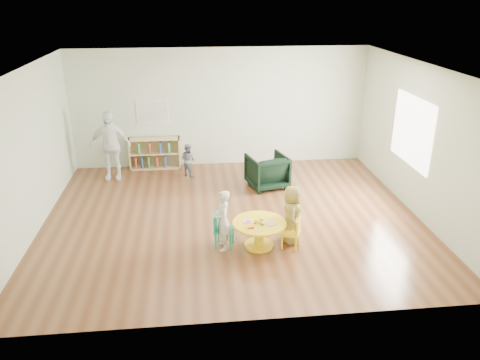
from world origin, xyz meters
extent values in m
plane|color=brown|center=(0.00, 0.00, 0.00)|extent=(7.00, 7.00, 0.00)
cube|color=silver|center=(0.00, 0.00, 2.75)|extent=(7.00, 6.00, 0.10)
cube|color=#B6C4A8|center=(0.00, 3.00, 1.40)|extent=(7.00, 0.10, 2.80)
cube|color=#B6C4A8|center=(0.00, -3.00, 1.40)|extent=(7.00, 0.10, 2.80)
cube|color=#B6C4A8|center=(-3.50, 0.00, 1.40)|extent=(0.10, 6.00, 2.80)
cube|color=#B6C4A8|center=(3.50, 0.00, 1.40)|extent=(0.10, 6.00, 2.80)
cube|color=silver|center=(3.48, 0.30, 1.50)|extent=(0.02, 1.60, 1.30)
cylinder|color=yellow|center=(0.35, -1.12, 0.20)|extent=(0.16, 0.16, 0.41)
cylinder|color=yellow|center=(0.35, -1.12, 0.02)|extent=(0.50, 0.50, 0.04)
cylinder|color=yellow|center=(0.35, -1.12, 0.43)|extent=(0.89, 0.89, 0.04)
cylinder|color=pink|center=(0.15, -1.07, 0.45)|extent=(0.15, 0.15, 0.02)
cylinder|color=pink|center=(0.53, -1.20, 0.45)|extent=(0.17, 0.17, 0.02)
cylinder|color=yellow|center=(0.33, -1.14, 0.47)|extent=(0.12, 0.12, 0.04)
cylinder|color=#12691B|center=(0.27, -1.20, 0.47)|extent=(0.05, 0.05, 0.02)
cylinder|color=#12691B|center=(0.39, -1.08, 0.47)|extent=(0.05, 0.05, 0.02)
cube|color=red|center=(0.21, -1.31, 0.46)|extent=(0.05, 0.05, 0.02)
cube|color=#DE4512|center=(0.16, -1.31, 0.46)|extent=(0.05, 0.05, 0.02)
cube|color=#182EB5|center=(0.16, -1.09, 0.46)|extent=(0.05, 0.05, 0.02)
cube|color=#12691B|center=(0.38, -1.22, 0.46)|extent=(0.07, 0.07, 0.02)
cube|color=#1C9B7C|center=(-0.23, -1.04, 0.29)|extent=(0.38, 0.38, 0.04)
cube|color=#1C9B7C|center=(-0.36, -1.01, 0.45)|extent=(0.11, 0.31, 0.27)
cylinder|color=#1C9B7C|center=(-0.32, -0.89, 0.14)|extent=(0.04, 0.04, 0.27)
cylinder|color=#1C9B7C|center=(-0.38, -1.13, 0.14)|extent=(0.04, 0.04, 0.27)
cylinder|color=#1C9B7C|center=(-0.07, -0.95, 0.14)|extent=(0.04, 0.04, 0.27)
cylinder|color=#1C9B7C|center=(-0.14, -1.19, 0.14)|extent=(0.04, 0.04, 0.27)
cube|color=yellow|center=(0.86, -1.20, 0.27)|extent=(0.38, 0.38, 0.04)
cube|color=yellow|center=(0.98, -1.26, 0.41)|extent=(0.15, 0.28, 0.25)
cylinder|color=yellow|center=(0.92, -1.36, 0.13)|extent=(0.03, 0.03, 0.25)
cylinder|color=yellow|center=(1.02, -1.15, 0.13)|extent=(0.03, 0.03, 0.25)
cylinder|color=yellow|center=(0.71, -1.26, 0.13)|extent=(0.03, 0.03, 0.25)
cylinder|color=yellow|center=(0.81, -1.05, 0.13)|extent=(0.03, 0.03, 0.25)
cube|color=tan|center=(-2.19, 2.83, 0.38)|extent=(0.03, 0.30, 0.75)
cube|color=tan|center=(-1.01, 2.83, 0.38)|extent=(0.03, 0.30, 0.75)
cube|color=tan|center=(-1.60, 2.83, 0.01)|extent=(1.20, 0.30, 0.03)
cube|color=tan|center=(-1.60, 2.83, 0.73)|extent=(1.20, 0.30, 0.03)
cube|color=tan|center=(-1.60, 2.83, 0.38)|extent=(1.14, 0.28, 0.03)
cube|color=tan|center=(-1.60, 2.97, 0.38)|extent=(1.20, 0.02, 0.75)
cube|color=#D75039|center=(-2.05, 2.81, 0.18)|extent=(0.04, 0.18, 0.26)
cube|color=blue|center=(-1.90, 2.81, 0.18)|extent=(0.04, 0.18, 0.26)
cube|color=#56BA63|center=(-1.75, 2.81, 0.18)|extent=(0.04, 0.18, 0.26)
cube|color=#D75039|center=(-1.55, 2.81, 0.18)|extent=(0.04, 0.18, 0.26)
cube|color=blue|center=(-1.35, 2.81, 0.18)|extent=(0.04, 0.18, 0.26)
cube|color=#56BA63|center=(-1.95, 2.81, 0.53)|extent=(0.04, 0.18, 0.26)
cube|color=#D75039|center=(-1.70, 2.81, 0.53)|extent=(0.04, 0.18, 0.26)
cube|color=blue|center=(-1.45, 2.81, 0.53)|extent=(0.04, 0.18, 0.26)
cube|color=#56BA63|center=(-1.25, 2.81, 0.53)|extent=(0.04, 0.18, 0.26)
cube|color=white|center=(-1.60, 2.98, 1.35)|extent=(0.74, 0.01, 0.54)
cube|color=#D7532D|center=(-1.60, 2.98, 1.35)|extent=(0.70, 0.00, 0.50)
imported|color=black|center=(0.89, 1.40, 0.36)|extent=(0.96, 0.98, 0.73)
imported|color=silver|center=(-0.25, -1.13, 0.52)|extent=(0.26, 0.38, 1.03)
imported|color=yellow|center=(0.90, -1.02, 0.51)|extent=(0.37, 0.53, 1.02)
imported|color=#18213C|center=(-0.81, 2.26, 0.38)|extent=(0.47, 0.46, 0.77)
imported|color=white|center=(-2.53, 2.26, 0.78)|extent=(0.93, 0.41, 1.57)
camera|label=1|loc=(-0.70, -7.92, 4.00)|focal=35.00mm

